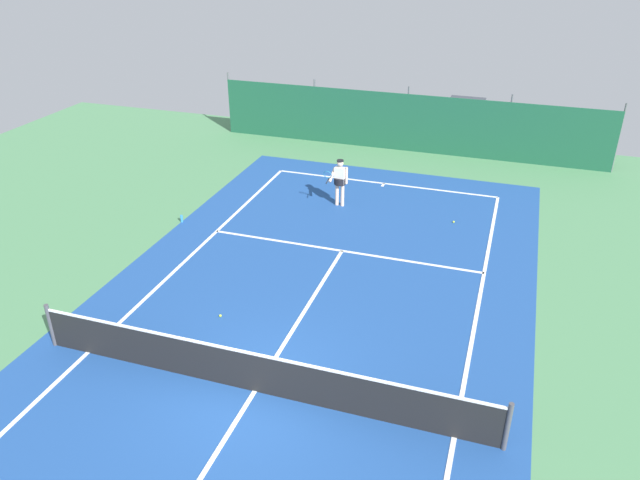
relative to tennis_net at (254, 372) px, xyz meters
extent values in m
plane|color=#4C8456|center=(0.00, 0.00, -0.51)|extent=(36.00, 36.00, 0.00)
cube|color=#1E478C|center=(0.00, 0.00, -0.51)|extent=(11.02, 26.60, 0.01)
cube|color=white|center=(0.00, 11.90, -0.50)|extent=(8.22, 0.10, 0.01)
cube|color=white|center=(-4.11, 0.00, -0.50)|extent=(0.10, 23.80, 0.01)
cube|color=white|center=(4.11, 0.00, -0.50)|extent=(0.10, 23.80, 0.01)
cube|color=white|center=(0.00, 6.40, -0.50)|extent=(8.22, 0.10, 0.01)
cube|color=white|center=(0.00, 0.00, -0.50)|extent=(0.10, 12.80, 0.01)
cube|color=white|center=(0.00, 11.75, -0.50)|extent=(0.10, 0.30, 0.01)
cube|color=black|center=(0.00, 0.00, -0.04)|extent=(9.92, 0.03, 0.95)
cube|color=white|center=(0.00, 0.00, 0.46)|extent=(9.92, 0.04, 0.05)
cylinder|color=#47474C|center=(-5.01, 0.00, 0.04)|extent=(0.10, 0.10, 1.10)
cylinder|color=#47474C|center=(5.01, 0.00, 0.04)|extent=(0.10, 0.10, 1.10)
cube|color=#195138|center=(0.00, 15.80, 0.69)|extent=(16.22, 0.06, 2.40)
cylinder|color=#595B60|center=(-8.11, 15.86, 0.84)|extent=(0.08, 0.08, 2.70)
cylinder|color=#595B60|center=(-4.05, 15.86, 0.84)|extent=(0.08, 0.08, 2.70)
cylinder|color=#595B60|center=(0.00, 15.86, 0.84)|extent=(0.08, 0.08, 2.70)
cylinder|color=#595B60|center=(4.05, 15.86, 0.84)|extent=(0.08, 0.08, 2.70)
cylinder|color=#595B60|center=(8.11, 15.86, 0.84)|extent=(0.08, 0.08, 2.70)
cube|color=#234C1E|center=(0.00, 16.40, 0.04)|extent=(14.60, 0.70, 1.10)
cylinder|color=beige|center=(-0.91, 9.52, -0.10)|extent=(0.12, 0.12, 0.82)
cylinder|color=beige|center=(-1.11, 9.53, -0.10)|extent=(0.12, 0.12, 0.82)
cylinder|color=black|center=(-1.01, 9.52, 0.39)|extent=(0.40, 0.40, 0.22)
cube|color=white|center=(-1.01, 9.52, 0.59)|extent=(0.37, 0.23, 0.56)
sphere|color=beige|center=(-1.01, 9.52, 1.02)|extent=(0.22, 0.22, 0.22)
cylinder|color=black|center=(-1.01, 9.52, 1.11)|extent=(0.23, 0.23, 0.04)
cylinder|color=beige|center=(-0.78, 9.51, 0.62)|extent=(0.09, 0.09, 0.58)
cylinder|color=beige|center=(-1.25, 9.42, 0.62)|extent=(0.13, 0.53, 0.41)
cylinder|color=black|center=(-1.32, 9.13, 0.51)|extent=(0.05, 0.28, 0.13)
torus|color=teal|center=(-1.32, 9.13, 0.73)|extent=(0.31, 0.15, 0.29)
sphere|color=#CCDB33|center=(-1.90, 2.21, -0.48)|extent=(0.07, 0.07, 0.07)
sphere|color=#CCDB33|center=(2.89, 9.37, -0.48)|extent=(0.07, 0.07, 0.07)
cube|color=silver|center=(2.14, 18.15, 0.21)|extent=(1.84, 4.21, 0.80)
cube|color=#2D333D|center=(2.14, 18.15, 0.89)|extent=(1.55, 1.90, 0.56)
cylinder|color=black|center=(3.03, 16.84, -0.19)|extent=(0.23, 0.64, 0.64)
cylinder|color=black|center=(1.23, 16.85, -0.19)|extent=(0.23, 0.64, 0.64)
cylinder|color=black|center=(3.05, 19.44, -0.19)|extent=(0.23, 0.64, 0.64)
cylinder|color=black|center=(1.25, 19.45, -0.19)|extent=(0.23, 0.64, 0.64)
cylinder|color=#338CD8|center=(-5.49, 6.66, -0.39)|extent=(0.08, 0.08, 0.24)
camera|label=1|loc=(4.38, -8.93, 8.21)|focal=34.47mm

